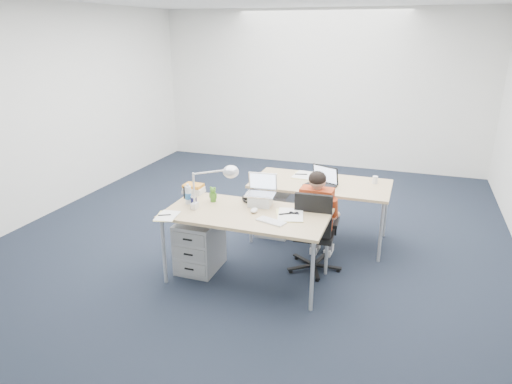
% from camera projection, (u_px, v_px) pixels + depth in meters
% --- Properties ---
extents(floor, '(7.00, 7.00, 0.00)m').
position_uv_depth(floor, '(256.00, 237.00, 5.64)').
color(floor, black).
rests_on(floor, ground).
extents(room, '(6.02, 7.02, 2.80)m').
position_uv_depth(room, '(256.00, 98.00, 5.07)').
color(room, silver).
rests_on(room, ground).
extents(desk_near, '(1.60, 0.80, 0.73)m').
position_uv_depth(desk_near, '(247.00, 217.00, 4.49)').
color(desk_near, tan).
rests_on(desk_near, ground).
extents(desk_far, '(1.60, 0.80, 0.73)m').
position_uv_depth(desk_far, '(321.00, 186.00, 5.37)').
color(desk_far, tan).
rests_on(desk_far, ground).
extents(office_chair, '(0.61, 0.61, 0.91)m').
position_uv_depth(office_chair, '(314.00, 248.00, 4.80)').
color(office_chair, black).
rests_on(office_chair, ground).
extents(seated_person, '(0.34, 0.59, 1.08)m').
position_uv_depth(seated_person, '(318.00, 217.00, 4.85)').
color(seated_person, '#A93918').
rests_on(seated_person, ground).
extents(drawer_pedestal_near, '(0.40, 0.50, 0.55)m').
position_uv_depth(drawer_pedestal_near, '(200.00, 245.00, 4.83)').
color(drawer_pedestal_near, '#9EA0A3').
rests_on(drawer_pedestal_near, ground).
extents(drawer_pedestal_far, '(0.40, 0.50, 0.55)m').
position_uv_depth(drawer_pedestal_far, '(276.00, 211.00, 5.72)').
color(drawer_pedestal_far, '#9EA0A3').
rests_on(drawer_pedestal_far, ground).
extents(silver_laptop, '(0.32, 0.26, 0.31)m').
position_uv_depth(silver_laptop, '(260.00, 191.00, 4.62)').
color(silver_laptop, silver).
rests_on(silver_laptop, desk_near).
extents(wireless_keyboard, '(0.30, 0.19, 0.01)m').
position_uv_depth(wireless_keyboard, '(271.00, 221.00, 4.26)').
color(wireless_keyboard, white).
rests_on(wireless_keyboard, desk_near).
extents(computer_mouse, '(0.08, 0.11, 0.04)m').
position_uv_depth(computer_mouse, '(254.00, 210.00, 4.48)').
color(computer_mouse, white).
rests_on(computer_mouse, desk_near).
extents(headphones, '(0.28, 0.25, 0.04)m').
position_uv_depth(headphones, '(251.00, 199.00, 4.77)').
color(headphones, black).
rests_on(headphones, desk_near).
extents(can_koozie, '(0.08, 0.08, 0.10)m').
position_uv_depth(can_koozie, '(194.00, 201.00, 4.64)').
color(can_koozie, '#13153C').
rests_on(can_koozie, desk_near).
extents(water_bottle, '(0.07, 0.07, 0.21)m').
position_uv_depth(water_bottle, '(188.00, 194.00, 4.68)').
color(water_bottle, silver).
rests_on(water_bottle, desk_near).
extents(bear_figurine, '(0.10, 0.09, 0.16)m').
position_uv_depth(bear_figurine, '(213.00, 194.00, 4.74)').
color(bear_figurine, '#29681B').
rests_on(bear_figurine, desk_near).
extents(book_stack, '(0.25, 0.21, 0.10)m').
position_uv_depth(book_stack, '(194.00, 189.00, 5.01)').
color(book_stack, silver).
rests_on(book_stack, desk_near).
extents(cordless_phone, '(0.04, 0.02, 0.13)m').
position_uv_depth(cordless_phone, '(185.00, 193.00, 4.83)').
color(cordless_phone, black).
rests_on(cordless_phone, desk_near).
extents(papers_left, '(0.23, 0.29, 0.01)m').
position_uv_depth(papers_left, '(166.00, 216.00, 4.38)').
color(papers_left, '#EEE289').
rests_on(papers_left, desk_near).
extents(papers_right, '(0.33, 0.40, 0.01)m').
position_uv_depth(papers_right, '(289.00, 215.00, 4.40)').
color(papers_right, '#EEE289').
rests_on(papers_right, desk_near).
extents(sunglasses, '(0.11, 0.06, 0.02)m').
position_uv_depth(sunglasses, '(294.00, 214.00, 4.41)').
color(sunglasses, black).
rests_on(sunglasses, desk_near).
extents(desk_lamp, '(0.48, 0.30, 0.51)m').
position_uv_depth(desk_lamp, '(208.00, 186.00, 4.44)').
color(desk_lamp, silver).
rests_on(desk_lamp, desk_near).
extents(dark_laptop, '(0.42, 0.42, 0.24)m').
position_uv_depth(dark_laptop, '(320.00, 176.00, 5.19)').
color(dark_laptop, black).
rests_on(dark_laptop, desk_far).
extents(far_cup, '(0.07, 0.07, 0.09)m').
position_uv_depth(far_cup, '(375.00, 180.00, 5.32)').
color(far_cup, white).
rests_on(far_cup, desk_far).
extents(far_papers, '(0.24, 0.33, 0.01)m').
position_uv_depth(far_papers, '(303.00, 175.00, 5.61)').
color(far_papers, white).
rests_on(far_papers, desk_far).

